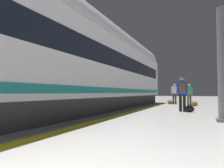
% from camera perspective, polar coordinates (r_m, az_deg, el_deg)
% --- Properties ---
extents(safety_line_strip, '(0.36, 80.00, 0.01)m').
position_cam_1_polar(safety_line_strip, '(10.11, 5.53, -7.42)').
color(safety_line_strip, yellow).
rests_on(safety_line_strip, ground).
extents(tactile_edge_band, '(0.68, 80.00, 0.01)m').
position_cam_1_polar(tactile_edge_band, '(10.22, 3.58, -7.37)').
color(tactile_edge_band, slate).
rests_on(tactile_edge_band, ground).
extents(high_speed_train, '(2.94, 27.99, 4.97)m').
position_cam_1_polar(high_speed_train, '(8.36, -16.32, 8.79)').
color(high_speed_train, '#38383D').
rests_on(high_speed_train, ground).
extents(passenger_near, '(0.46, 0.29, 1.58)m').
position_cam_1_polar(passenger_near, '(15.46, 20.05, -2.14)').
color(passenger_near, brown).
rests_on(passenger_near, ground).
extents(duffel_bag_near, '(0.44, 0.26, 0.36)m').
position_cam_1_polar(duffel_bag_near, '(15.23, 21.25, -5.00)').
color(duffel_bag_near, brown).
rests_on(duffel_bag_near, ground).
extents(passenger_mid, '(0.53, 0.35, 1.69)m').
position_cam_1_polar(passenger_mid, '(10.65, 18.38, -1.66)').
color(passenger_mid, black).
rests_on(passenger_mid, ground).
extents(duffel_bag_mid, '(0.44, 0.26, 0.36)m').
position_cam_1_polar(duffel_bag_mid, '(10.52, 20.11, -6.28)').
color(duffel_bag_mid, black).
rests_on(duffel_bag_mid, ground).
extents(passenger_far, '(0.50, 0.30, 1.67)m').
position_cam_1_polar(passenger_far, '(17.26, 16.46, -2.01)').
color(passenger_far, '#383842').
rests_on(passenger_far, ground).
extents(duffel_bag_far, '(0.44, 0.26, 0.36)m').
position_cam_1_polar(duffel_bag_far, '(17.20, 15.38, -4.75)').
color(duffel_bag_far, brown).
rests_on(duffel_bag_far, ground).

